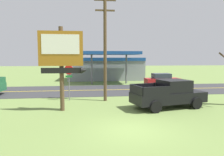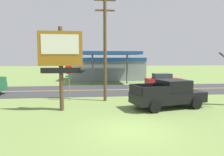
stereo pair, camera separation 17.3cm
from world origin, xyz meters
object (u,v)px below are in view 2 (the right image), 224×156
motel_sign (62,56)px  pickup_black_parked_on_lawn (169,94)px  utility_pole (105,45)px  car_red_near_lane (163,80)px  gas_station (107,68)px  stop_sign (69,76)px

motel_sign → pickup_black_parked_on_lawn: size_ratio=1.00×
utility_pole → car_red_near_lane: utility_pole is taller
motel_sign → gas_station: 20.93m
utility_pole → gas_station: bearing=84.8°
stop_sign → car_red_near_lane: (10.68, 7.31, -1.20)m
motel_sign → pickup_black_parked_on_lawn: bearing=0.8°
gas_station → car_red_near_lane: size_ratio=2.86×
motel_sign → car_red_near_lane: (10.79, 10.81, -2.80)m
utility_pole → gas_station: utility_pole is taller
motel_sign → car_red_near_lane: 15.53m
pickup_black_parked_on_lawn → car_red_near_lane: 11.26m
pickup_black_parked_on_lawn → utility_pole: bearing=145.4°
gas_station → pickup_black_parked_on_lawn: (2.69, -20.24, -0.98)m
stop_sign → pickup_black_parked_on_lawn: stop_sign is taller
stop_sign → pickup_black_parked_on_lawn: size_ratio=0.54×
pickup_black_parked_on_lawn → car_red_near_lane: pickup_black_parked_on_lawn is taller
stop_sign → pickup_black_parked_on_lawn: bearing=-25.3°
gas_station → motel_sign: bearing=-102.8°
motel_sign → gas_station: motel_sign is taller
utility_pole → car_red_near_lane: (7.73, 7.77, -3.73)m
gas_station → car_red_near_lane: (6.15, -9.53, -1.11)m
pickup_black_parked_on_lawn → car_red_near_lane: bearing=72.1°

